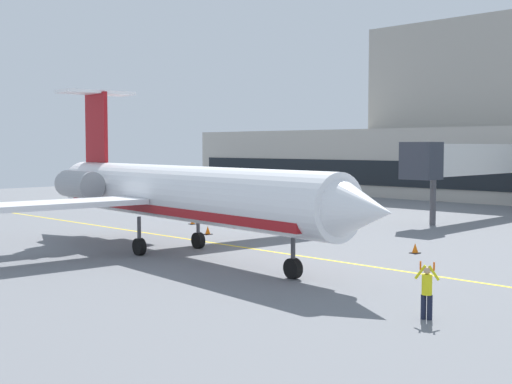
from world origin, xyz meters
TOP-DOWN VIEW (x-y plane):
  - ground at (-0.00, 0.00)m, footprint 120.00×120.00m
  - terminal_building at (-6.48, 48.58)m, footprint 74.86×16.39m
  - jet_bridge_east at (2.98, 28.26)m, footprint 2.40×21.96m
  - regional_jet at (-0.03, -0.62)m, footprint 28.74×22.48m
  - baggage_tug at (-21.99, 29.89)m, footprint 3.32×2.18m
  - marshaller at (16.92, -3.60)m, footprint 0.81×0.37m
  - safety_cone_alpha at (9.17, 8.30)m, footprint 0.47×0.47m
  - safety_cone_bravo at (-9.71, 8.70)m, footprint 0.47×0.47m
  - safety_cone_charlie at (-4.57, 5.66)m, footprint 0.47×0.47m

SIDE VIEW (x-z plane):
  - ground at x=0.00m, z-range -0.10..0.00m
  - safety_cone_alpha at x=9.17m, z-range -0.03..0.52m
  - safety_cone_bravo at x=-9.71m, z-range -0.03..0.52m
  - safety_cone_charlie at x=-4.57m, z-range -0.03..0.52m
  - marshaller at x=16.92m, z-range 0.02..1.95m
  - baggage_tug at x=-21.99m, z-range -0.14..2.20m
  - regional_jet at x=-0.03m, z-range -1.36..7.82m
  - jet_bridge_east at x=2.98m, z-range 1.63..7.64m
  - terminal_building at x=-6.48m, z-range -2.88..16.95m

